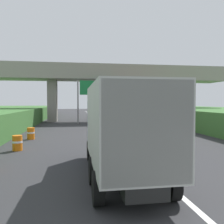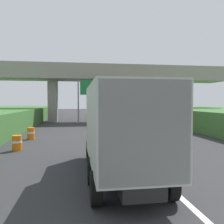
{
  "view_description": "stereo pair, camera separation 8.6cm",
  "coord_description": "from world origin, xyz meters",
  "px_view_note": "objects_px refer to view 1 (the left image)",
  "views": [
    {
      "loc": [
        -3.15,
        -1.7,
        2.85
      ],
      "look_at": [
        0.0,
        18.48,
        2.0
      ],
      "focal_mm": 37.39,
      "sensor_mm": 36.0,
      "label": 1
    },
    {
      "loc": [
        -3.07,
        -1.72,
        2.85
      ],
      "look_at": [
        0.0,
        18.48,
        2.0
      ],
      "focal_mm": 37.39,
      "sensor_mm": 36.0,
      "label": 2
    }
  ],
  "objects_px": {
    "speed_limit_sign": "(171,115)",
    "truck_red": "(145,110)",
    "truck_blue": "(120,127)",
    "car_yellow": "(140,130)",
    "overhead_highway_sign": "(99,91)",
    "truck_black": "(112,106)",
    "construction_barrel_1": "(17,143)",
    "construction_barrel_2": "(31,133)"
  },
  "relations": [
    {
      "from": "overhead_highway_sign",
      "to": "speed_limit_sign",
      "type": "relative_size",
      "value": 2.64
    },
    {
      "from": "overhead_highway_sign",
      "to": "truck_black",
      "type": "height_order",
      "value": "overhead_highway_sign"
    },
    {
      "from": "overhead_highway_sign",
      "to": "truck_red",
      "type": "height_order",
      "value": "overhead_highway_sign"
    },
    {
      "from": "overhead_highway_sign",
      "to": "speed_limit_sign",
      "type": "distance_m",
      "value": 10.46
    },
    {
      "from": "truck_red",
      "to": "truck_black",
      "type": "height_order",
      "value": "same"
    },
    {
      "from": "truck_red",
      "to": "truck_blue",
      "type": "xyz_separation_m",
      "value": [
        -6.45,
        -17.94,
        0.0
      ]
    },
    {
      "from": "overhead_highway_sign",
      "to": "speed_limit_sign",
      "type": "xyz_separation_m",
      "value": [
        7.4,
        -6.81,
        -2.9
      ]
    },
    {
      "from": "truck_red",
      "to": "truck_blue",
      "type": "distance_m",
      "value": 19.07
    },
    {
      "from": "truck_red",
      "to": "truck_blue",
      "type": "height_order",
      "value": "same"
    },
    {
      "from": "truck_black",
      "to": "construction_barrel_2",
      "type": "xyz_separation_m",
      "value": [
        -11.56,
        -34.13,
        -1.47
      ]
    },
    {
      "from": "truck_blue",
      "to": "truck_black",
      "type": "bearing_deg",
      "value": 81.66
    },
    {
      "from": "truck_red",
      "to": "construction_barrel_2",
      "type": "xyz_separation_m",
      "value": [
        -11.54,
        -7.94,
        -1.47
      ]
    },
    {
      "from": "truck_black",
      "to": "construction_barrel_2",
      "type": "relative_size",
      "value": 8.11
    },
    {
      "from": "truck_black",
      "to": "construction_barrel_1",
      "type": "distance_m",
      "value": 40.1
    },
    {
      "from": "truck_black",
      "to": "construction_barrel_1",
      "type": "bearing_deg",
      "value": -106.75
    },
    {
      "from": "speed_limit_sign",
      "to": "construction_barrel_2",
      "type": "relative_size",
      "value": 2.48
    },
    {
      "from": "car_yellow",
      "to": "truck_blue",
      "type": "bearing_deg",
      "value": -110.79
    },
    {
      "from": "truck_red",
      "to": "truck_blue",
      "type": "relative_size",
      "value": 1.0
    },
    {
      "from": "truck_blue",
      "to": "car_yellow",
      "type": "bearing_deg",
      "value": 69.21
    },
    {
      "from": "speed_limit_sign",
      "to": "truck_blue",
      "type": "xyz_separation_m",
      "value": [
        -8.89,
        -15.97,
        0.46
      ]
    },
    {
      "from": "construction_barrel_2",
      "to": "car_yellow",
      "type": "bearing_deg",
      "value": -15.41
    },
    {
      "from": "speed_limit_sign",
      "to": "construction_barrel_2",
      "type": "bearing_deg",
      "value": -156.86
    },
    {
      "from": "speed_limit_sign",
      "to": "truck_black",
      "type": "height_order",
      "value": "truck_black"
    },
    {
      "from": "construction_barrel_1",
      "to": "truck_black",
      "type": "bearing_deg",
      "value": 73.25
    },
    {
      "from": "overhead_highway_sign",
      "to": "construction_barrel_2",
      "type": "distance_m",
      "value": 14.9
    },
    {
      "from": "truck_red",
      "to": "speed_limit_sign",
      "type": "bearing_deg",
      "value": -38.94
    },
    {
      "from": "car_yellow",
      "to": "construction_barrel_1",
      "type": "distance_m",
      "value": 8.3
    },
    {
      "from": "speed_limit_sign",
      "to": "truck_blue",
      "type": "bearing_deg",
      "value": -119.09
    },
    {
      "from": "overhead_highway_sign",
      "to": "construction_barrel_2",
      "type": "bearing_deg",
      "value": -117.24
    },
    {
      "from": "speed_limit_sign",
      "to": "truck_red",
      "type": "xyz_separation_m",
      "value": [
        -2.44,
        1.97,
        0.46
      ]
    },
    {
      "from": "overhead_highway_sign",
      "to": "speed_limit_sign",
      "type": "height_order",
      "value": "overhead_highway_sign"
    },
    {
      "from": "truck_red",
      "to": "truck_black",
      "type": "bearing_deg",
      "value": 89.97
    },
    {
      "from": "speed_limit_sign",
      "to": "truck_blue",
      "type": "distance_m",
      "value": 18.28
    },
    {
      "from": "overhead_highway_sign",
      "to": "car_yellow",
      "type": "bearing_deg",
      "value": -84.41
    },
    {
      "from": "speed_limit_sign",
      "to": "truck_red",
      "type": "bearing_deg",
      "value": 141.06
    },
    {
      "from": "speed_limit_sign",
      "to": "construction_barrel_1",
      "type": "xyz_separation_m",
      "value": [
        -13.97,
        -10.22,
        -1.02
      ]
    },
    {
      "from": "construction_barrel_1",
      "to": "construction_barrel_2",
      "type": "relative_size",
      "value": 1.0
    },
    {
      "from": "speed_limit_sign",
      "to": "car_yellow",
      "type": "distance_m",
      "value": 10.13
    },
    {
      "from": "speed_limit_sign",
      "to": "truck_red",
      "type": "distance_m",
      "value": 3.17
    },
    {
      "from": "overhead_highway_sign",
      "to": "car_yellow",
      "type": "relative_size",
      "value": 1.43
    },
    {
      "from": "truck_black",
      "to": "car_yellow",
      "type": "xyz_separation_m",
      "value": [
        -3.51,
        -36.34,
        -1.08
      ]
    },
    {
      "from": "truck_blue",
      "to": "construction_barrel_1",
      "type": "distance_m",
      "value": 7.82
    }
  ]
}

